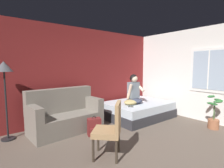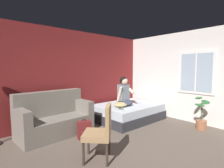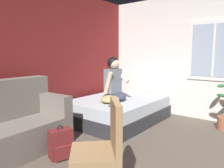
# 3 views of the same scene
# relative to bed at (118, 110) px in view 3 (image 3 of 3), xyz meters

# --- Properties ---
(wall_back_accent) EXTENTS (10.93, 0.16, 2.70)m
(wall_back_accent) POSITION_rel_bed_xyz_m (-1.74, 0.98, 1.11)
(wall_back_accent) COLOR maroon
(wall_back_accent) RESTS_ON ground
(bed) EXTENTS (1.97, 1.51, 0.48)m
(bed) POSITION_rel_bed_xyz_m (0.00, 0.00, 0.00)
(bed) COLOR #2D2D33
(bed) RESTS_ON ground
(couch) EXTENTS (1.75, 0.93, 1.04)m
(couch) POSITION_rel_bed_xyz_m (-2.24, 0.32, 0.16)
(couch) COLOR slate
(couch) RESTS_ON ground
(side_chair) EXTENTS (0.65, 0.65, 0.98)m
(side_chair) POSITION_rel_bed_xyz_m (-2.12, -1.38, 0.30)
(side_chair) COLOR #382D23
(side_chair) RESTS_ON ground
(person_seated) EXTENTS (0.54, 0.47, 0.88)m
(person_seated) POSITION_rel_bed_xyz_m (-0.22, -0.04, 0.60)
(person_seated) COLOR #383D51
(person_seated) RESTS_ON bed
(backpack) EXTENTS (0.34, 0.30, 0.46)m
(backpack) POSITION_rel_bed_xyz_m (-1.83, -0.38, -0.04)
(backpack) COLOR maroon
(backpack) RESTS_ON ground
(throw_pillow) EXTENTS (0.57, 0.49, 0.14)m
(throw_pillow) POSITION_rel_bed_xyz_m (-0.39, -0.10, 0.31)
(throw_pillow) COLOR tan
(throw_pillow) RESTS_ON bed
(cell_phone) EXTENTS (0.14, 0.15, 0.01)m
(cell_phone) POSITION_rel_bed_xyz_m (-0.60, -0.32, 0.25)
(cell_phone) COLOR black
(cell_phone) RESTS_ON bed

